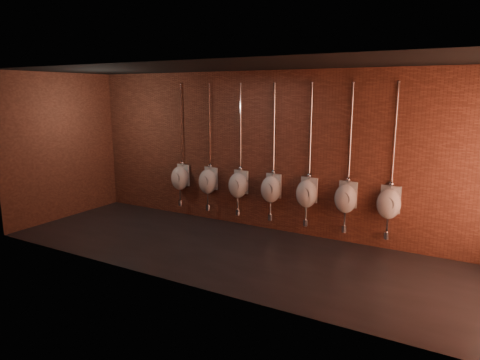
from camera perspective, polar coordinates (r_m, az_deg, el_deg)
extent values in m
plane|color=black|center=(7.79, -1.84, -9.30)|extent=(8.50, 8.50, 0.00)
cube|color=black|center=(7.28, -2.01, 14.92)|extent=(8.50, 3.00, 0.04)
cube|color=brown|center=(8.67, 3.29, 3.78)|extent=(8.50, 0.04, 3.20)
cube|color=brown|center=(6.16, -9.24, 0.42)|extent=(8.50, 0.04, 3.20)
cube|color=brown|center=(10.24, -22.68, 4.11)|extent=(0.04, 3.00, 3.20)
ellipsoid|color=silver|center=(9.74, -8.04, 0.24)|extent=(0.46, 0.41, 0.54)
cube|color=silver|center=(9.83, -7.56, 0.69)|extent=(0.35, 0.09, 0.49)
cylinder|color=#9C9C9C|center=(9.62, -8.54, 0.29)|extent=(0.24, 0.05, 0.24)
cylinder|color=silver|center=(9.67, -7.81, 7.19)|extent=(0.03, 0.03, 1.80)
sphere|color=silver|center=(9.76, -7.71, 2.28)|extent=(0.10, 0.10, 0.10)
cylinder|color=silver|center=(9.64, -7.96, 12.53)|extent=(0.07, 0.07, 0.01)
cylinder|color=silver|center=(9.81, -7.98, -1.84)|extent=(0.04, 0.04, 0.30)
cylinder|color=silver|center=(9.87, -7.95, -3.04)|extent=(0.10, 0.10, 0.13)
cylinder|color=silver|center=(9.93, -7.63, -2.93)|extent=(0.04, 0.18, 0.04)
ellipsoid|color=silver|center=(9.30, -4.34, -0.22)|extent=(0.46, 0.41, 0.54)
cube|color=silver|center=(9.40, -3.87, 0.25)|extent=(0.35, 0.09, 0.49)
cylinder|color=#9C9C9C|center=(9.18, -4.81, -0.17)|extent=(0.24, 0.05, 0.24)
cylinder|color=silver|center=(9.23, -4.03, 7.05)|extent=(0.03, 0.03, 1.80)
sphere|color=silver|center=(9.32, -4.00, 1.92)|extent=(0.10, 0.10, 0.10)
cylinder|color=silver|center=(9.20, -4.12, 12.66)|extent=(0.07, 0.07, 0.01)
cylinder|color=silver|center=(9.38, -4.30, -2.39)|extent=(0.04, 0.04, 0.30)
cylinder|color=silver|center=(9.43, -4.28, -3.64)|extent=(0.10, 0.10, 0.13)
cylinder|color=silver|center=(9.51, -3.98, -3.52)|extent=(0.04, 0.18, 0.04)
ellipsoid|color=silver|center=(8.90, -0.29, -0.72)|extent=(0.46, 0.41, 0.54)
cube|color=silver|center=(9.01, 0.15, -0.22)|extent=(0.35, 0.09, 0.49)
cylinder|color=#9C9C9C|center=(8.78, -0.73, -0.68)|extent=(0.24, 0.05, 0.24)
cylinder|color=silver|center=(8.83, 0.09, 6.88)|extent=(0.03, 0.03, 1.80)
sphere|color=silver|center=(8.93, 0.06, 1.52)|extent=(0.10, 0.10, 0.10)
cylinder|color=silver|center=(8.80, 0.10, 12.74)|extent=(0.07, 0.07, 0.01)
cylinder|color=silver|center=(8.99, -0.28, -2.98)|extent=(0.04, 0.04, 0.30)
cylinder|color=silver|center=(9.05, -0.28, -4.28)|extent=(0.10, 0.10, 0.13)
cylinder|color=silver|center=(9.12, 0.00, -4.15)|extent=(0.04, 0.18, 0.04)
ellipsoid|color=silver|center=(8.56, 4.11, -1.26)|extent=(0.46, 0.41, 0.54)
cube|color=silver|center=(8.67, 4.52, -0.73)|extent=(0.35, 0.09, 0.49)
cylinder|color=#9C9C9C|center=(8.43, 3.72, -1.22)|extent=(0.24, 0.05, 0.24)
cylinder|color=silver|center=(8.48, 4.58, 6.64)|extent=(0.03, 0.03, 1.80)
sphere|color=silver|center=(8.59, 4.46, 1.07)|extent=(0.10, 0.10, 0.10)
cylinder|color=silver|center=(8.45, 4.68, 12.74)|extent=(0.07, 0.07, 0.01)
cylinder|color=silver|center=(8.65, 4.08, -3.60)|extent=(0.04, 0.04, 0.30)
cylinder|color=silver|center=(8.71, 4.06, -4.95)|extent=(0.10, 0.10, 0.13)
cylinder|color=silver|center=(8.78, 4.31, -4.81)|extent=(0.04, 0.18, 0.04)
ellipsoid|color=silver|center=(8.27, 8.86, -1.83)|extent=(0.46, 0.41, 0.54)
cube|color=silver|center=(8.38, 9.21, -1.27)|extent=(0.35, 0.09, 0.49)
cylinder|color=#9C9C9C|center=(8.14, 8.52, -1.80)|extent=(0.24, 0.05, 0.24)
cylinder|color=silver|center=(8.19, 9.41, 6.35)|extent=(0.03, 0.03, 1.80)
sphere|color=silver|center=(8.30, 9.20, 0.58)|extent=(0.10, 0.10, 0.10)
cylinder|color=silver|center=(8.16, 9.63, 12.66)|extent=(0.07, 0.07, 0.01)
cylinder|color=silver|center=(8.36, 8.78, -4.25)|extent=(0.04, 0.04, 0.30)
cylinder|color=silver|center=(8.42, 8.73, -5.64)|extent=(0.10, 0.10, 0.13)
cylinder|color=silver|center=(8.50, 8.95, -5.48)|extent=(0.04, 0.18, 0.04)
ellipsoid|color=silver|center=(8.04, 13.91, -2.42)|extent=(0.46, 0.41, 0.54)
cube|color=silver|center=(8.16, 14.20, -1.84)|extent=(0.35, 0.09, 0.49)
cylinder|color=#9C9C9C|center=(7.91, 13.65, -2.40)|extent=(0.24, 0.05, 0.24)
cylinder|color=silver|center=(7.96, 14.56, 5.98)|extent=(0.03, 0.03, 1.80)
sphere|color=silver|center=(8.07, 14.24, 0.06)|extent=(0.10, 0.10, 0.10)
cylinder|color=silver|center=(7.93, 14.90, 12.47)|extent=(0.07, 0.07, 0.01)
cylinder|color=silver|center=(8.14, 13.78, -4.90)|extent=(0.04, 0.04, 0.30)
cylinder|color=silver|center=(8.20, 13.71, -6.33)|extent=(0.10, 0.10, 0.13)
cylinder|color=silver|center=(8.28, 13.89, -6.16)|extent=(0.04, 0.18, 0.04)
ellipsoid|color=silver|center=(7.88, 19.22, -3.02)|extent=(0.46, 0.41, 0.54)
cube|color=silver|center=(8.00, 19.43, -2.42)|extent=(0.35, 0.09, 0.49)
cylinder|color=#9C9C9C|center=(7.74, 19.04, -3.02)|extent=(0.24, 0.05, 0.24)
cylinder|color=silver|center=(7.80, 19.96, 5.55)|extent=(0.03, 0.03, 1.80)
sphere|color=silver|center=(7.91, 19.53, -0.49)|extent=(0.10, 0.10, 0.10)
cylinder|color=silver|center=(7.76, 20.43, 12.17)|extent=(0.07, 0.07, 0.01)
cylinder|color=silver|center=(7.98, 19.04, -5.55)|extent=(0.04, 0.04, 0.30)
cylinder|color=silver|center=(8.04, 18.94, -7.00)|extent=(0.10, 0.10, 0.13)
cylinder|color=silver|center=(8.12, 19.06, -6.81)|extent=(0.04, 0.18, 0.04)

